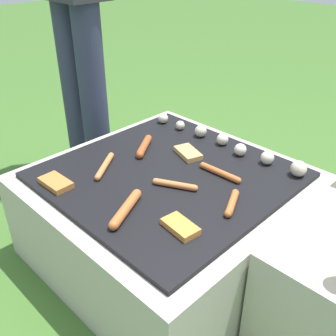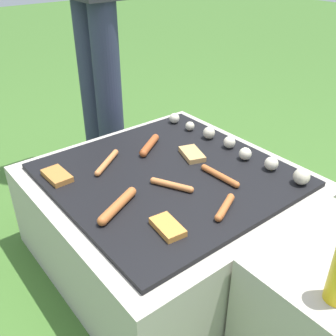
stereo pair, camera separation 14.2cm
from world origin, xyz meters
name	(u,v)px [view 2 (the right image)]	position (x,y,z in m)	size (l,w,h in m)	color
ground_plane	(168,251)	(0.00, 0.00, 0.00)	(14.00, 14.00, 0.00)	#3D6628
grill	(168,215)	(0.00, 0.00, 0.19)	(0.90, 0.90, 0.38)	#B2AA9E
sausage_mid_left	(225,207)	(0.29, 0.00, 0.39)	(0.08, 0.13, 0.02)	#B7602D
sausage_front_right	(149,145)	(-0.19, 0.06, 0.40)	(0.11, 0.15, 0.03)	#A34C23
sausage_back_center	(172,185)	(0.08, -0.05, 0.39)	(0.15, 0.09, 0.02)	#C6753D
sausage_front_left	(107,162)	(-0.19, -0.14, 0.39)	(0.12, 0.16, 0.02)	#C6753D
sausage_front_center	(118,205)	(0.08, -0.26, 0.40)	(0.11, 0.19, 0.03)	#B7602D
sausage_back_right	(220,176)	(0.14, 0.12, 0.39)	(0.18, 0.03, 0.02)	#B7602D
bread_slice_center	(168,227)	(0.25, -0.20, 0.39)	(0.12, 0.08, 0.02)	#D18438
bread_slice_right	(57,176)	(-0.22, -0.33, 0.39)	(0.12, 0.07, 0.02)	#B27033
bread_slice_left	(192,154)	(-0.04, 0.15, 0.39)	(0.14, 0.10, 0.02)	tan
mushroom_row	(238,147)	(0.05, 0.31, 0.41)	(0.73, 0.07, 0.06)	beige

